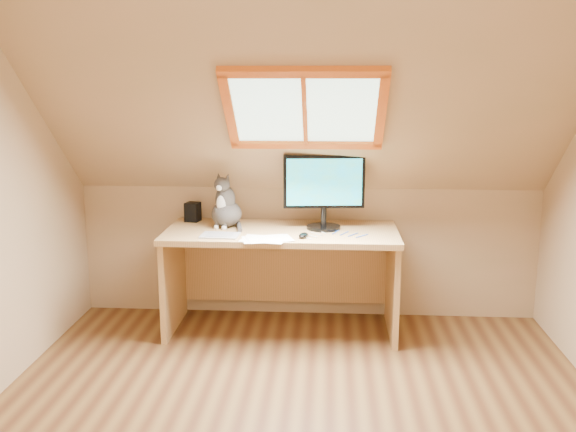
{
  "coord_description": "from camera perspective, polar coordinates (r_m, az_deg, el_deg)",
  "views": [
    {
      "loc": [
        0.17,
        -3.05,
        1.81
      ],
      "look_at": [
        -0.1,
        1.0,
        0.94
      ],
      "focal_mm": 40.0,
      "sensor_mm": 36.0,
      "label": 1
    }
  ],
  "objects": [
    {
      "name": "desk",
      "position": [
        4.69,
        -0.51,
        -3.78
      ],
      "size": [
        1.65,
        0.72,
        0.76
      ],
      "color": "tan",
      "rests_on": "ground"
    },
    {
      "name": "graphics_tablet",
      "position": [
        4.42,
        -6.07,
        -1.73
      ],
      "size": [
        0.27,
        0.2,
        0.01
      ],
      "primitive_type": "cube",
      "rotation": [
        0.0,
        0.0,
        -0.05
      ],
      "color": "#B2B2B7",
      "rests_on": "desk"
    },
    {
      "name": "papers",
      "position": [
        4.32,
        -1.84,
        -2.01
      ],
      "size": [
        0.35,
        0.3,
        0.01
      ],
      "color": "white",
      "rests_on": "desk"
    },
    {
      "name": "mouse",
      "position": [
        4.35,
        1.39,
        -1.73
      ],
      "size": [
        0.09,
        0.12,
        0.03
      ],
      "primitive_type": "ellipsoid",
      "rotation": [
        0.0,
        0.0,
        -0.28
      ],
      "color": "black",
      "rests_on": "desk"
    },
    {
      "name": "monitor",
      "position": [
        4.55,
        3.22,
        2.59
      ],
      "size": [
        0.58,
        0.24,
        0.53
      ],
      "color": "black",
      "rests_on": "desk"
    },
    {
      "name": "cables",
      "position": [
        4.44,
        4.2,
        -1.64
      ],
      "size": [
        0.51,
        0.26,
        0.01
      ],
      "color": "silver",
      "rests_on": "desk"
    },
    {
      "name": "cat",
      "position": [
        4.67,
        -5.55,
        0.78
      ],
      "size": [
        0.29,
        0.32,
        0.4
      ],
      "color": "#4B4643",
      "rests_on": "desk"
    },
    {
      "name": "desk_speaker",
      "position": [
        4.89,
        -8.46,
        0.36
      ],
      "size": [
        0.12,
        0.12,
        0.14
      ],
      "primitive_type": "cube",
      "rotation": [
        0.0,
        0.0,
        -0.22
      ],
      "color": "black",
      "rests_on": "desk"
    },
    {
      "name": "room_shell",
      "position": [
        2.99,
        0.59,
        4.81
      ],
      "size": [
        3.52,
        3.52,
        2.41
      ],
      "color": "tan",
      "rests_on": "ground"
    },
    {
      "name": "ground",
      "position": [
        3.55,
        0.63,
        -18.55
      ],
      "size": [
        3.5,
        3.5,
        0.0
      ],
      "primitive_type": "plane",
      "color": "brown",
      "rests_on": "ground"
    }
  ]
}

